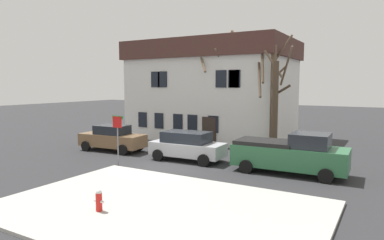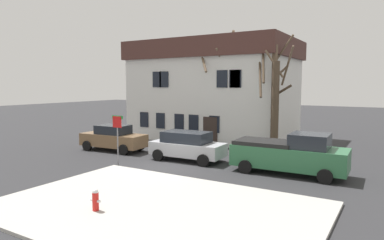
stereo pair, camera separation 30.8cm
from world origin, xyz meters
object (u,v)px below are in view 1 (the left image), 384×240
tree_bare_far (273,104)px  pickup_truck_green (290,154)px  tree_bare_near (216,85)px  fire_hydrant (99,200)px  street_sign_pole (118,131)px  car_silver_wagon (187,146)px  car_brown_sedan (112,138)px  tree_bare_mid (274,94)px  building_main (213,89)px

tree_bare_far → pickup_truck_green: (2.29, -4.53, -2.18)m
tree_bare_near → tree_bare_far: 4.83m
fire_hydrant → street_sign_pole: street_sign_pole is taller
pickup_truck_green → fire_hydrant: pickup_truck_green is taller
car_silver_wagon → fire_hydrant: 8.87m
tree_bare_near → car_brown_sedan: size_ratio=1.79×
tree_bare_near → street_sign_pole: size_ratio=2.99×
tree_bare_near → car_brown_sedan: bearing=-131.3°
tree_bare_far → street_sign_pole: 9.91m
tree_bare_far → car_silver_wagon: size_ratio=1.49×
tree_bare_near → street_sign_pole: bearing=-100.0°
street_sign_pole → tree_bare_near: bearing=80.0°
car_brown_sedan → pickup_truck_green: 11.74m
tree_bare_mid → tree_bare_far: (0.17, -0.62, -0.61)m
car_brown_sedan → fire_hydrant: car_brown_sedan is taller
car_brown_sedan → street_sign_pole: 4.73m
tree_bare_near → tree_bare_far: tree_bare_near is taller
tree_bare_mid → tree_bare_far: tree_bare_mid is taller
tree_bare_near → tree_bare_mid: size_ratio=1.09×
building_main → fire_hydrant: bearing=-75.6°
tree_bare_near → tree_bare_mid: 4.46m
building_main → tree_bare_far: size_ratio=1.96×
building_main → tree_bare_mid: size_ratio=1.69×
tree_bare_mid → fire_hydrant: tree_bare_mid is taller
tree_bare_far → car_silver_wagon: tree_bare_far is taller
tree_bare_far → street_sign_pole: (-6.10, -7.71, -1.25)m
tree_bare_mid → car_silver_wagon: (-3.47, -5.18, -2.91)m
tree_bare_near → street_sign_pole: tree_bare_near is taller
tree_bare_near → pickup_truck_green: size_ratio=1.48×
fire_hydrant → tree_bare_near: bearing=100.4°
pickup_truck_green → street_sign_pole: (-8.39, -3.18, 0.93)m
fire_hydrant → street_sign_pole: 7.09m
tree_bare_far → fire_hydrant: (-1.94, -13.27, -2.68)m
tree_bare_mid → car_brown_sedan: tree_bare_mid is taller
tree_bare_far → pickup_truck_green: size_ratio=1.18×
tree_bare_mid → fire_hydrant: bearing=-97.3°
tree_bare_far → car_brown_sedan: size_ratio=1.42×
tree_bare_mid → street_sign_pole: tree_bare_mid is taller
car_brown_sedan → tree_bare_near: bearing=48.7°
car_brown_sedan → car_silver_wagon: size_ratio=1.05×
tree_bare_near → car_silver_wagon: tree_bare_near is taller
pickup_truck_green → car_brown_sedan: bearing=-179.9°
pickup_truck_green → building_main: bearing=134.6°
car_silver_wagon → street_sign_pole: bearing=-128.2°
tree_bare_far → tree_bare_mid: bearing=105.4°
fire_hydrant → street_sign_pole: size_ratio=0.27×
car_silver_wagon → fire_hydrant: car_silver_wagon is taller
fire_hydrant → car_brown_sedan: bearing=130.7°
car_silver_wagon → fire_hydrant: size_ratio=5.83×
building_main → car_silver_wagon: size_ratio=2.92×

